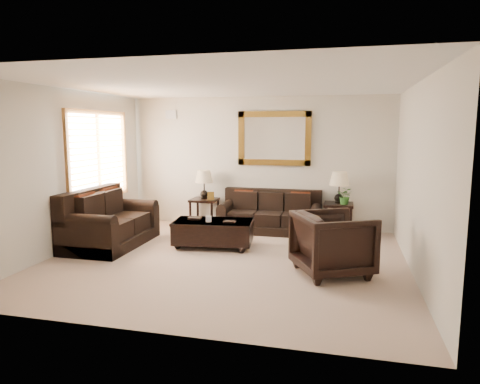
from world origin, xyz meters
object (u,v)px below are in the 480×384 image
(end_table_right, at_px, (339,194))
(armchair, at_px, (333,240))
(loveseat, at_px, (108,225))
(end_table_left, at_px, (204,190))
(sofa, at_px, (270,216))
(coffee_table, at_px, (213,231))

(end_table_right, bearing_deg, armchair, -90.97)
(loveseat, xyz_separation_m, armchair, (3.91, -0.64, 0.12))
(loveseat, height_order, end_table_left, end_table_left)
(end_table_right, bearing_deg, sofa, -176.64)
(end_table_left, xyz_separation_m, armchair, (2.71, -2.44, -0.29))
(end_table_left, bearing_deg, sofa, -3.42)
(coffee_table, bearing_deg, end_table_right, 28.37)
(sofa, height_order, coffee_table, sofa)
(loveseat, bearing_deg, sofa, -56.69)
(sofa, xyz_separation_m, coffee_table, (-0.77, -1.40, -0.01))
(sofa, bearing_deg, end_table_right, 3.36)
(sofa, relative_size, coffee_table, 1.39)
(end_table_left, xyz_separation_m, end_table_right, (2.75, -0.01, 0.02))
(end_table_left, distance_m, end_table_right, 2.75)
(loveseat, distance_m, coffee_table, 1.88)
(loveseat, relative_size, end_table_left, 1.49)
(loveseat, xyz_separation_m, end_table_right, (3.95, 1.80, 0.43))
(loveseat, xyz_separation_m, coffee_table, (1.85, 0.33, -0.08))
(sofa, xyz_separation_m, armchair, (1.29, -2.36, 0.19))
(end_table_left, relative_size, end_table_right, 0.97)
(end_table_right, relative_size, armchair, 1.26)
(sofa, height_order, armchair, armchair)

